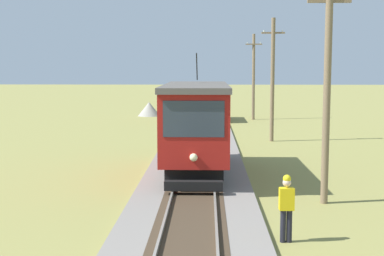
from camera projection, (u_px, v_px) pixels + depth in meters
red_tram at (196, 124)px, 23.16m from camera, size 2.60×8.54×4.79m
freight_car at (202, 102)px, 47.11m from camera, size 2.40×5.20×2.31m
utility_pole_near_tram at (327, 87)px, 18.33m from camera, size 1.40×0.31×7.54m
utility_pole_mid at (273, 79)px, 33.79m from camera, size 1.40×0.33×7.42m
utility_pole_far at (254, 76)px, 47.80m from camera, size 1.40×0.56×7.27m
gravel_pile at (149, 109)px, 51.42m from camera, size 2.06×2.06×1.28m
track_worker at (286, 205)px, 14.53m from camera, size 0.39×0.25×1.78m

